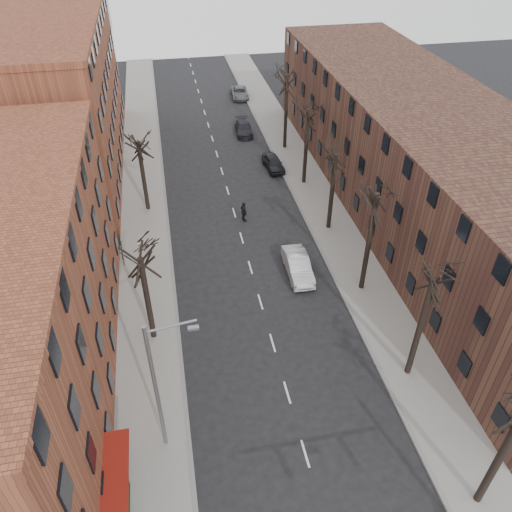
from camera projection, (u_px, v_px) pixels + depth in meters
sidewalk_left at (144, 204)px, 46.15m from camera, size 4.00×90.00×0.15m
sidewalk_right at (310, 187)px, 48.57m from camera, size 4.00×90.00×0.15m
building_left_far at (47, 101)px, 47.67m from camera, size 12.00×28.00×14.00m
building_right at (420, 157)px, 42.88m from camera, size 12.00×50.00×10.00m
tree_right_a at (476, 500)px, 24.51m from camera, size 5.20×5.20×10.00m
tree_right_b at (407, 373)px, 30.72m from camera, size 5.20×5.20×10.80m
tree_right_c at (361, 288)px, 36.92m from camera, size 5.20×5.20×11.60m
tree_right_d at (328, 228)px, 43.13m from camera, size 5.20×5.20×10.00m
tree_right_e at (304, 183)px, 49.33m from camera, size 5.20×5.20×10.80m
tree_right_f at (285, 148)px, 55.53m from camera, size 5.20×5.20×11.60m
tree_left_a at (154, 337)px, 33.07m from camera, size 5.20×5.20×9.50m
tree_left_b at (149, 210)px, 45.48m from camera, size 5.20×5.20×9.50m
streetlight at (159, 385)px, 23.88m from camera, size 2.45×0.22×9.03m
silver_sedan at (298, 266)px, 37.80m from camera, size 1.71×4.73×1.55m
parked_car_near at (273, 163)px, 51.27m from camera, size 1.95×4.16×1.38m
parked_car_mid at (244, 128)px, 58.21m from camera, size 2.12×4.59×1.30m
parked_car_far at (240, 93)px, 67.49m from camera, size 2.44×4.79×1.30m
pedestrian_crossing at (244, 212)px, 43.43m from camera, size 0.74×1.19×1.88m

